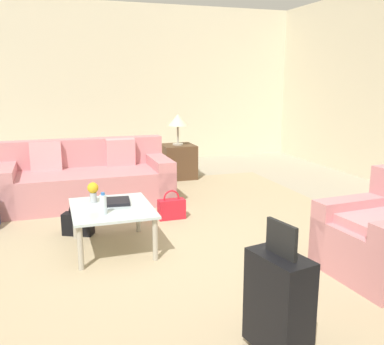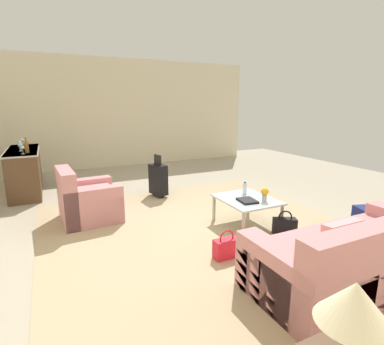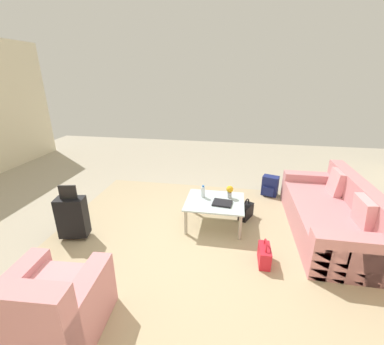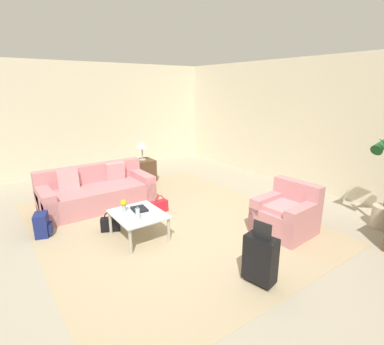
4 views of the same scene
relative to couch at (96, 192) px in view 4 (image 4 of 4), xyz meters
name	(u,v)px [view 4 (image 4 of 4)]	position (x,y,z in m)	size (l,w,h in m)	color
ground_plane	(177,238)	(2.20, 0.60, -0.29)	(12.00, 12.00, 0.00)	#A89E89
wall_back	(325,127)	(2.20, 4.66, 1.26)	(10.24, 0.12, 3.10)	beige
wall_left	(79,119)	(-2.86, 0.60, 1.26)	(0.12, 8.00, 3.10)	beige
area_rug	(169,222)	(1.60, 0.80, -0.29)	(5.20, 4.40, 0.01)	tan
couch	(96,192)	(0.00, 0.00, 0.00)	(0.99, 2.22, 0.84)	#C67F84
armchair	(287,215)	(3.09, 2.27, 0.01)	(0.92, 0.91, 0.86)	#C67F84
coffee_table	(138,216)	(1.80, 0.10, 0.09)	(0.90, 0.77, 0.43)	silver
water_bottle	(138,214)	(2.00, 0.00, 0.24)	(0.06, 0.06, 0.20)	silver
coffee_table_book	(139,209)	(1.68, 0.18, 0.16)	(0.29, 0.23, 0.03)	black
flower_vase	(124,204)	(1.58, -0.05, 0.26)	(0.11, 0.11, 0.21)	#B2B7BC
side_table	(143,170)	(-1.00, 1.60, -0.01)	(0.54, 0.54, 0.57)	#513823
table_lamp	(142,145)	(-1.00, 1.60, 0.68)	(0.32, 0.32, 0.52)	#ADA899
suitcase_black	(260,258)	(3.80, 0.80, 0.07)	(0.44, 0.29, 0.85)	black
handbag_red	(160,206)	(1.08, 0.90, -0.16)	(0.14, 0.32, 0.36)	red
handbag_black	(110,224)	(1.29, -0.20, -0.16)	(0.27, 0.35, 0.36)	black
backpack_navy	(42,225)	(0.80, -1.19, -0.10)	(0.35, 0.32, 0.40)	navy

